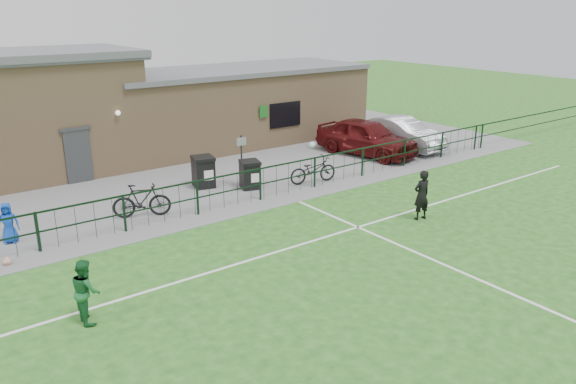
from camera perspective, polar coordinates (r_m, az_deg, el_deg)
ground at (r=14.02m, az=12.49°, el=-10.26°), size 90.00×90.00×0.00m
paving_strip at (r=24.30m, az=-12.05°, el=2.17°), size 34.00×13.00×0.02m
pitch_line_touch at (r=19.49m, az=-4.92°, el=-1.54°), size 28.00×0.10×0.01m
pitch_line_mid at (r=16.59m, az=2.07°, el=-5.13°), size 28.00×0.10×0.01m
pitch_line_perp at (r=15.45m, az=17.45°, el=-7.88°), size 0.10×16.00×0.01m
perimeter_fence at (r=19.46m, az=-5.28°, el=0.27°), size 28.00×0.10×1.20m
wheelie_bin_left at (r=21.66m, az=-8.59°, el=1.94°), size 0.89×0.96×1.10m
wheelie_bin_right at (r=21.31m, az=-3.90°, el=1.68°), size 0.84×0.90×0.99m
sign_post at (r=21.44m, az=-4.74°, el=3.17°), size 0.06×0.06×2.00m
car_maroon at (r=26.34m, az=7.97°, el=5.55°), size 2.84×5.20×1.68m
car_silver at (r=27.89m, az=11.43°, el=5.88°), size 1.76×4.58×1.49m
bicycle_d at (r=18.92m, az=-14.64°, el=-0.84°), size 1.93×1.21×1.12m
bicycle_e at (r=21.94m, az=2.54°, el=2.25°), size 2.05×1.04×1.03m
spectator_child at (r=18.23m, az=-26.56°, el=-2.83°), size 0.69×0.57×1.22m
goalkeeper_kick at (r=18.60m, az=13.12°, el=-0.16°), size 2.11×3.91×2.15m
outfield_player at (r=13.14m, az=-19.85°, el=-9.42°), size 0.58×0.73×1.46m
ball_ground at (r=16.92m, az=-26.66°, el=-6.31°), size 0.23×0.23×0.23m
clubhouse at (r=26.22m, az=-16.95°, el=7.92°), size 24.25×5.40×4.96m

